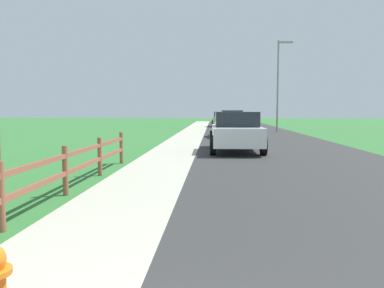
% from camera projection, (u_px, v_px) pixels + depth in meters
% --- Properties ---
extents(ground_plane, '(120.00, 120.00, 0.00)m').
position_uv_depth(ground_plane, '(204.00, 136.00, 26.49)').
color(ground_plane, '#327033').
extents(road_asphalt, '(7.00, 66.00, 0.01)m').
position_uv_depth(road_asphalt, '(254.00, 134.00, 28.28)').
color(road_asphalt, '#313131').
rests_on(road_asphalt, ground).
extents(curb_concrete, '(6.00, 66.00, 0.01)m').
position_uv_depth(curb_concrete, '(162.00, 134.00, 28.64)').
color(curb_concrete, '#B7B5A0').
rests_on(curb_concrete, ground).
extents(grass_verge, '(5.00, 66.00, 0.00)m').
position_uv_depth(grass_verge, '(142.00, 134.00, 28.72)').
color(grass_verge, '#327033').
rests_on(grass_verge, ground).
extents(rail_fence, '(0.11, 12.13, 1.00)m').
position_uv_depth(rail_fence, '(39.00, 177.00, 6.71)').
color(rail_fence, brown).
rests_on(rail_fence, ground).
extents(parked_suv_white, '(2.17, 4.81, 1.63)m').
position_uv_depth(parked_suv_white, '(236.00, 131.00, 16.50)').
color(parked_suv_white, white).
rests_on(parked_suv_white, ground).
extents(parked_car_silver, '(2.17, 4.21, 1.54)m').
position_uv_depth(parked_car_silver, '(231.00, 125.00, 25.54)').
color(parked_car_silver, '#B7BABF').
rests_on(parked_car_silver, ground).
extents(parked_car_black, '(2.13, 4.24, 1.68)m').
position_uv_depth(parked_car_black, '(232.00, 121.00, 32.72)').
color(parked_car_black, black).
rests_on(parked_car_black, ground).
extents(parked_car_beige, '(2.10, 4.69, 1.55)m').
position_uv_depth(parked_car_beige, '(222.00, 119.00, 41.50)').
color(parked_car_beige, '#C6B793').
rests_on(parked_car_beige, ground).
extents(street_lamp, '(1.17, 0.20, 7.10)m').
position_uv_depth(street_lamp, '(279.00, 79.00, 31.26)').
color(street_lamp, gray).
rests_on(street_lamp, ground).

